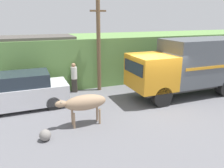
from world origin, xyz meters
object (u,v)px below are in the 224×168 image
(utility_pole, at_px, (99,45))
(pedestrian_on_hill, at_px, (74,76))
(brown_cow, at_px, (84,103))
(cargo_truck, at_px, (191,65))
(parked_suv, at_px, (23,91))
(roadside_rock, at_px, (45,135))

(utility_pole, bearing_deg, pedestrian_on_hill, 174.49)
(pedestrian_on_hill, distance_m, utility_pole, 2.32)
(brown_cow, xyz_separation_m, utility_pole, (1.99, 4.10, 1.77))
(cargo_truck, bearing_deg, parked_suv, 168.52)
(utility_pole, relative_size, roadside_rock, 12.53)
(cargo_truck, relative_size, pedestrian_on_hill, 3.88)
(pedestrian_on_hill, xyz_separation_m, utility_pole, (1.50, -0.14, 1.77))
(brown_cow, height_order, utility_pole, utility_pole)
(brown_cow, xyz_separation_m, roadside_rock, (-1.65, -0.68, -0.75))
(cargo_truck, bearing_deg, brown_cow, -170.10)
(roadside_rock, bearing_deg, parked_suv, 100.95)
(utility_pole, bearing_deg, cargo_truck, -30.54)
(cargo_truck, height_order, parked_suv, cargo_truck)
(cargo_truck, relative_size, roadside_rock, 16.31)
(cargo_truck, height_order, pedestrian_on_hill, cargo_truck)
(brown_cow, relative_size, pedestrian_on_hill, 1.18)
(parked_suv, relative_size, roadside_rock, 10.29)
(pedestrian_on_hill, bearing_deg, parked_suv, 51.11)
(brown_cow, bearing_deg, roadside_rock, -164.38)
(cargo_truck, bearing_deg, roadside_rock, -168.01)
(brown_cow, relative_size, roadside_rock, 4.96)
(pedestrian_on_hill, bearing_deg, brown_cow, 107.91)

